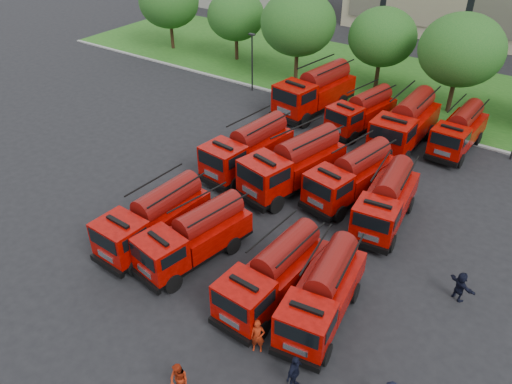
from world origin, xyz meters
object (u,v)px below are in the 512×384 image
fire_truck_11 (459,131)px  firefighter_0 (258,350)px  fire_truck_7 (387,200)px  firefighter_5 (456,298)px  fire_truck_1 (195,236)px  fire_truck_0 (154,218)px  fire_truck_2 (273,274)px  firefighter_4 (232,176)px  fire_truck_8 (315,91)px  fire_truck_10 (405,123)px  fire_truck_5 (294,164)px  fire_truck_6 (351,176)px  fire_truck_4 (248,148)px  fire_truck_3 (323,293)px  fire_truck_9 (362,112)px

fire_truck_11 → firefighter_0: bearing=-92.0°
fire_truck_7 → firefighter_5: bearing=-41.8°
firefighter_5 → fire_truck_1: bearing=51.2°
fire_truck_7 → fire_truck_0: bearing=-144.2°
fire_truck_1 → fire_truck_2: size_ratio=1.02×
firefighter_4 → fire_truck_8: bearing=-51.4°
fire_truck_0 → fire_truck_1: bearing=5.8°
fire_truck_10 → firefighter_0: 21.27m
fire_truck_5 → fire_truck_10: fire_truck_10 is taller
fire_truck_0 → fire_truck_10: (7.01, 18.22, 0.22)m
fire_truck_2 → fire_truck_7: fire_truck_7 is taller
fire_truck_0 → fire_truck_2: size_ratio=1.04×
fire_truck_6 → firefighter_5: fire_truck_6 is taller
fire_truck_5 → firefighter_4: 4.47m
fire_truck_4 → fire_truck_5: size_ratio=0.93×
fire_truck_2 → fire_truck_8: (-8.68, 19.70, 0.34)m
fire_truck_1 → firefighter_5: fire_truck_1 is taller
fire_truck_0 → fire_truck_8: size_ratio=0.83×
fire_truck_6 → firefighter_4: fire_truck_6 is taller
fire_truck_10 → firefighter_5: fire_truck_10 is taller
fire_truck_3 → fire_truck_7: bearing=85.2°
fire_truck_10 → fire_truck_5: bearing=-111.0°
fire_truck_3 → firefighter_4: fire_truck_3 is taller
fire_truck_8 → fire_truck_2: bearing=-57.7°
firefighter_0 → fire_truck_8: bearing=84.9°
fire_truck_6 → fire_truck_11: size_ratio=1.07×
fire_truck_5 → fire_truck_11: fire_truck_5 is taller
firefighter_5 → fire_truck_10: bearing=-30.0°
fire_truck_10 → firefighter_4: fire_truck_10 is taller
fire_truck_9 → firefighter_4: 11.95m
fire_truck_0 → firefighter_5: bearing=21.3°
fire_truck_9 → firefighter_5: (11.45, -13.95, -1.48)m
fire_truck_10 → fire_truck_4: bearing=-127.8°
fire_truck_5 → fire_truck_8: 11.77m
fire_truck_2 → fire_truck_1: bearing=-178.3°
fire_truck_9 → fire_truck_3: bearing=-58.7°
fire_truck_0 → fire_truck_4: fire_truck_4 is taller
fire_truck_4 → fire_truck_10: fire_truck_10 is taller
fire_truck_7 → fire_truck_8: 15.39m
fire_truck_3 → fire_truck_5: bearing=119.9°
fire_truck_8 → fire_truck_10: bearing=-2.1°
fire_truck_6 → firefighter_0: fire_truck_6 is taller
fire_truck_11 → firefighter_0: (-1.74, -22.70, -1.49)m
fire_truck_6 → firefighter_0: 13.02m
fire_truck_5 → fire_truck_2: bearing=-51.7°
fire_truck_2 → fire_truck_8: bearing=116.6°
fire_truck_4 → fire_truck_8: size_ratio=0.88×
fire_truck_7 → firefighter_4: (-10.17, -0.96, -1.49)m
fire_truck_8 → firefighter_4: bearing=-79.0°
fire_truck_10 → fire_truck_9: bearing=170.3°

